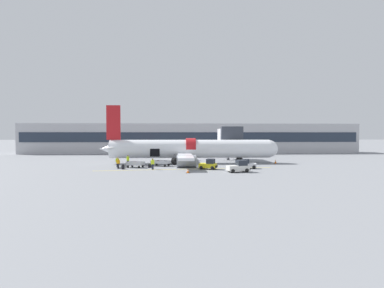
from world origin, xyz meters
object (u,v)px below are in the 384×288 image
Objects in this scene: ground_crew_loader_b at (153,164)px; ground_crew_loader_a at (117,162)px; ground_crew_driver at (118,163)px; suitcase_on_tarmac_upright at (123,167)px; baggage_tug_mid at (209,165)px; baggage_cart_loading at (136,165)px; airplane at (188,149)px; baggage_tug_rear at (239,167)px; suitcase_on_tarmac_spare at (150,166)px; baggage_tug_lead at (248,164)px; ground_crew_supervisor at (128,160)px; baggage_cart_queued at (161,163)px.

ground_crew_loader_a is at bearing 150.80° from ground_crew_loader_b.
suitcase_on_tarmac_upright is at bearing -52.37° from ground_crew_driver.
baggage_tug_mid reaches higher than ground_crew_driver.
baggage_tug_mid is at bearing -13.41° from baggage_cart_loading.
airplane is at bearing 58.29° from ground_crew_loader_b.
baggage_tug_rear is 17.62m from suitcase_on_tarmac_upright.
ground_crew_loader_a reaches higher than suitcase_on_tarmac_spare.
suitcase_on_tarmac_upright is 1.10× the size of suitcase_on_tarmac_spare.
baggage_tug_mid is 1.76× the size of ground_crew_loader_a.
baggage_tug_mid is at bearing -13.11° from ground_crew_loader_a.
ground_crew_loader_a is (-14.58, 3.39, 0.21)m from baggage_tug_mid.
baggage_tug_lead is 17.87m from baggage_cart_loading.
suitcase_on_tarmac_upright is at bearing 177.72° from baggage_tug_mid.
ground_crew_loader_b is at bearing -49.89° from ground_crew_supervisor.
baggage_cart_loading reaches higher than suitcase_on_tarmac_upright.
suitcase_on_tarmac_spare is at bearing -126.06° from baggage_cart_queued.
ground_crew_loader_b is 2.56× the size of suitcase_on_tarmac_spare.
baggage_tug_lead is at bearing -43.62° from airplane.
ground_crew_driver reaches higher than baggage_tug_lead.
ground_crew_loader_b is (-12.53, 3.70, 0.17)m from baggage_tug_rear.
ground_crew_loader_a is at bearing 170.24° from suitcase_on_tarmac_spare.
ground_crew_supervisor is at bearing 91.11° from suitcase_on_tarmac_upright.
baggage_tug_rear is 5.12× the size of suitcase_on_tarmac_spare.
baggage_cart_loading is at bearing 173.19° from suitcase_on_tarmac_spare.
airplane is at bearing 33.82° from ground_crew_driver.
ground_crew_supervisor is 2.75× the size of suitcase_on_tarmac_spare.
suitcase_on_tarmac_upright is at bearing 173.99° from ground_crew_loader_b.
baggage_cart_queued is at bearing 37.05° from suitcase_on_tarmac_upright.
baggage_tug_mid is at bearing -73.23° from airplane.
baggage_tug_mid is at bearing -7.20° from ground_crew_driver.
ground_crew_loader_a is at bearing 168.06° from baggage_cart_loading.
baggage_cart_queued is 2.62× the size of ground_crew_driver.
suitcase_on_tarmac_spare is (-13.16, 6.12, -0.45)m from baggage_tug_rear.
baggage_tug_mid is 14.24m from ground_crew_driver.
ground_crew_loader_a is 2.33× the size of suitcase_on_tarmac_upright.
ground_crew_loader_b is at bearing -177.37° from baggage_tug_lead.
airplane is 14.79m from baggage_tug_rear.
ground_crew_loader_b reaches higher than baggage_tug_lead.
airplane reaches higher than suitcase_on_tarmac_upright.
baggage_tug_mid is 0.88× the size of baggage_tug_rear.
ground_crew_loader_b reaches higher than suitcase_on_tarmac_spare.
suitcase_on_tarmac_upright is (-10.34, -8.84, -2.28)m from airplane.
baggage_tug_rear is at bearing -20.83° from ground_crew_loader_a.
suitcase_on_tarmac_spare is (5.37, -0.92, -0.62)m from ground_crew_loader_a.
suitcase_on_tarmac_upright is (1.42, -2.87, -0.59)m from ground_crew_loader_a.
suitcase_on_tarmac_upright is (-17.11, 4.18, -0.42)m from baggage_tug_rear.
airplane is 17.93× the size of ground_crew_supervisor.
baggage_cart_queued is at bearing -8.16° from ground_crew_supervisor.
baggage_tug_rear is 19.53m from ground_crew_supervisor.
ground_crew_supervisor reaches higher than suitcase_on_tarmac_spare.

